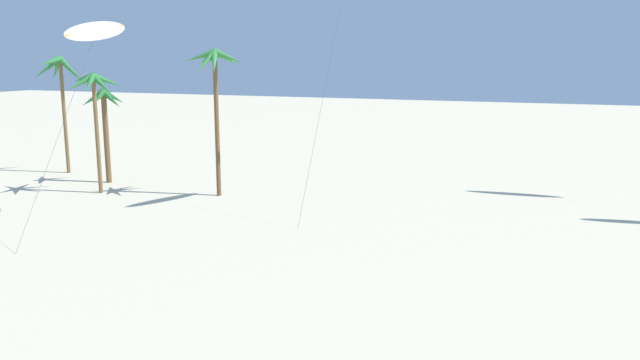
{
  "coord_description": "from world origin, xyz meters",
  "views": [
    {
      "loc": [
        7.62,
        0.86,
        10.21
      ],
      "look_at": [
        -1.76,
        24.29,
        5.24
      ],
      "focal_mm": 35.18,
      "sensor_mm": 36.0,
      "label": 1
    }
  ],
  "objects": [
    {
      "name": "palm_tree_0",
      "position": [
        -33.94,
        43.72,
        8.49
      ],
      "size": [
        4.38,
        4.9,
        10.33
      ],
      "color": "brown",
      "rests_on": "ground"
    },
    {
      "name": "palm_tree_1",
      "position": [
        -27.5,
        41.55,
        5.96
      ],
      "size": [
        3.56,
        3.72,
        7.72
      ],
      "color": "brown",
      "rests_on": "ground"
    },
    {
      "name": "palm_tree_2",
      "position": [
        -25.35,
        38.08,
        7.78
      ],
      "size": [
        4.28,
        4.15,
        9.09
      ],
      "color": "brown",
      "rests_on": "ground"
    },
    {
      "name": "palm_tree_3",
      "position": [
        -16.47,
        40.67,
        9.13
      ],
      "size": [
        4.21,
        4.02,
        10.82
      ],
      "color": "brown",
      "rests_on": "ground"
    },
    {
      "name": "flying_kite_0",
      "position": [
        -18.14,
        30.47,
        11.68
      ],
      "size": [
        1.67,
        9.04,
        12.65
      ],
      "color": "white",
      "rests_on": "ground"
    }
  ]
}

